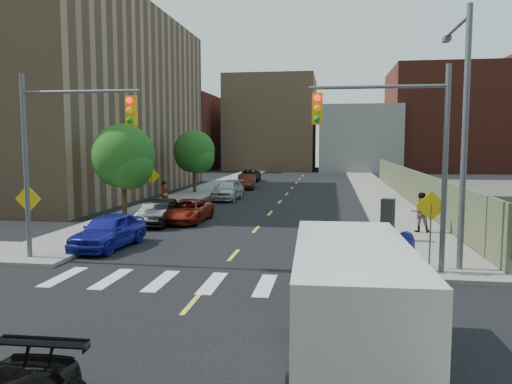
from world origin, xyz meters
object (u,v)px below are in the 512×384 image
(parked_car_maroon, at_px, (247,182))
(pedestrian_east, at_px, (420,212))
(parked_car_red, at_px, (187,211))
(parked_car_white, at_px, (227,190))
(parked_car_blue, at_px, (109,231))
(cargo_van, at_px, (351,303))
(payphone, at_px, (388,219))
(parked_car_grey, at_px, (250,175))
(parked_car_silver, at_px, (231,189))
(parked_car_black, at_px, (158,212))
(mailbox, at_px, (405,252))
(pedestrian_west, at_px, (165,197))

(parked_car_maroon, bearing_deg, pedestrian_east, -67.25)
(parked_car_red, relative_size, parked_car_white, 0.99)
(parked_car_blue, relative_size, cargo_van, 0.76)
(parked_car_blue, relative_size, payphone, 2.35)
(parked_car_grey, height_order, payphone, payphone)
(cargo_van, bearing_deg, parked_car_silver, 103.43)
(payphone, bearing_deg, parked_car_red, 176.37)
(parked_car_blue, bearing_deg, parked_car_black, 95.00)
(parked_car_red, bearing_deg, payphone, -21.43)
(parked_car_red, xyz_separation_m, cargo_van, (8.42, -17.28, 0.72))
(parked_car_blue, bearing_deg, parked_car_maroon, 92.31)
(parked_car_red, distance_m, payphone, 11.42)
(parked_car_blue, distance_m, cargo_van, 13.99)
(parked_car_blue, xyz_separation_m, mailbox, (11.80, -2.57, 0.06))
(parked_car_black, relative_size, parked_car_maroon, 1.01)
(parked_car_black, relative_size, parked_car_red, 0.92)
(parked_car_silver, xyz_separation_m, payphone, (10.71, -18.13, 0.44))
(parked_car_black, relative_size, cargo_van, 0.73)
(pedestrian_east, bearing_deg, parked_car_maroon, -58.52)
(cargo_van, relative_size, pedestrian_west, 2.93)
(cargo_van, distance_m, pedestrian_west, 22.32)
(payphone, bearing_deg, parked_car_blue, -147.38)
(parked_car_red, bearing_deg, pedestrian_east, -8.19)
(pedestrian_west, distance_m, pedestrian_east, 15.09)
(parked_car_blue, height_order, parked_car_white, parked_car_white)
(parked_car_maroon, distance_m, payphone, 26.98)
(cargo_van, height_order, mailbox, cargo_van)
(parked_car_red, relative_size, payphone, 2.45)
(parked_car_blue, bearing_deg, parked_car_red, 84.82)
(parked_car_grey, bearing_deg, parked_car_blue, -94.11)
(parked_car_black, bearing_deg, parked_car_red, 36.23)
(parked_car_red, height_order, parked_car_grey, parked_car_grey)
(parked_car_white, bearing_deg, parked_car_silver, 96.20)
(parked_car_maroon, height_order, payphone, payphone)
(parked_car_silver, xyz_separation_m, cargo_van, (8.63, -30.94, 0.71))
(parked_car_blue, relative_size, pedestrian_east, 2.27)
(parked_car_black, height_order, parked_car_maroon, parked_car_black)
(parked_car_red, xyz_separation_m, mailbox, (10.50, -9.80, 0.17))
(parked_car_black, xyz_separation_m, cargo_van, (9.72, -16.13, 0.66))
(parked_car_red, xyz_separation_m, parked_car_grey, (-1.30, 29.71, 0.07))
(parked_car_grey, relative_size, pedestrian_west, 2.59)
(parked_car_red, xyz_separation_m, parked_car_maroon, (0.00, 20.39, 0.05))
(parked_car_silver, height_order, payphone, payphone)
(parked_car_maroon, bearing_deg, parked_car_grey, 92.03)
(parked_car_silver, bearing_deg, cargo_van, -77.00)
(mailbox, relative_size, pedestrian_west, 0.69)
(parked_car_white, bearing_deg, pedestrian_east, -44.84)
(parked_car_silver, bearing_deg, mailbox, -68.06)
(cargo_van, xyz_separation_m, pedestrian_west, (-10.52, 19.68, -0.23))
(mailbox, bearing_deg, parked_car_maroon, 133.38)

